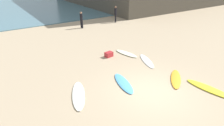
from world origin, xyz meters
TOP-DOWN VIEW (x-y plane):
  - ground_plane at (0.00, 0.00)m, footprint 120.00×120.00m
  - ocean_water at (0.00, 35.70)m, footprint 120.00×40.00m
  - surfboard_0 at (2.23, 2.69)m, footprint 1.36×2.21m
  - surfboard_1 at (-3.08, 1.75)m, footprint 1.48×2.39m
  - surfboard_2 at (1.90, 0.13)m, footprint 1.97×1.74m
  - surfboard_3 at (2.44, -1.42)m, footprint 0.81×2.32m
  - surfboard_4 at (-0.70, 1.39)m, footprint 1.13×2.17m
  - surfboard_5 at (1.89, 4.40)m, footprint 0.86×1.98m
  - beachgoer_near at (2.43, 12.52)m, footprint 0.34×0.34m
  - beachgoer_mid at (6.79, 12.59)m, footprint 0.37×0.37m
  - beach_cooler at (0.62, 4.73)m, footprint 0.57×0.43m

SIDE VIEW (x-z plane):
  - ground_plane at x=0.00m, z-range 0.00..0.00m
  - surfboard_0 at x=2.23m, z-range 0.00..0.06m
  - surfboard_4 at x=-0.70m, z-range 0.00..0.08m
  - ocean_water at x=0.00m, z-range 0.00..0.08m
  - surfboard_1 at x=-3.08m, z-range 0.00..0.08m
  - surfboard_3 at x=2.44m, z-range 0.00..0.09m
  - surfboard_2 at x=1.90m, z-range 0.00..0.09m
  - surfboard_5 at x=1.89m, z-range 0.00..0.09m
  - beach_cooler at x=0.62m, z-range 0.00..0.33m
  - beachgoer_near at x=2.43m, z-range 0.09..1.77m
  - beachgoer_mid at x=6.79m, z-range 0.12..1.95m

